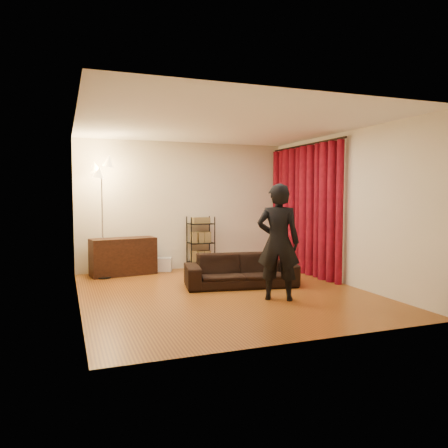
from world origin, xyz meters
name	(u,v)px	position (x,y,z in m)	size (l,w,h in m)	color
floor	(225,293)	(0.00, 0.00, 0.00)	(5.00, 5.00, 0.00)	#91561A
ceiling	(225,125)	(0.00, 0.00, 2.70)	(5.00, 5.00, 0.00)	white
wall_back	(184,206)	(0.00, 2.50, 1.35)	(5.00, 5.00, 0.00)	beige
wall_front	(306,218)	(0.00, -2.50, 1.35)	(5.00, 5.00, 0.00)	beige
wall_left	(77,212)	(-2.25, 0.00, 1.35)	(5.00, 5.00, 0.00)	beige
wall_right	(343,208)	(2.25, 0.00, 1.35)	(5.00, 5.00, 0.00)	beige
curtain_rod	(306,145)	(2.15, 1.12, 2.58)	(0.04, 0.04, 2.65)	black
curtain	(304,210)	(2.13, 1.12, 1.28)	(0.22, 2.65, 2.55)	maroon
sofa	(241,270)	(0.44, 0.37, 0.28)	(1.91, 0.75, 0.56)	black
person	(278,242)	(0.60, -0.71, 0.88)	(0.64, 0.42, 1.76)	black
media_cabinet	(123,256)	(-1.34, 2.16, 0.37)	(1.26, 0.47, 0.73)	black
storage_boxes	(163,264)	(-0.50, 2.31, 0.14)	(0.34, 0.27, 0.28)	silver
wire_shelf	(201,243)	(0.30, 2.28, 0.56)	(0.51, 0.36, 1.13)	black
floor_lamp	(102,220)	(-1.75, 1.98, 1.12)	(0.40, 0.40, 2.23)	silver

